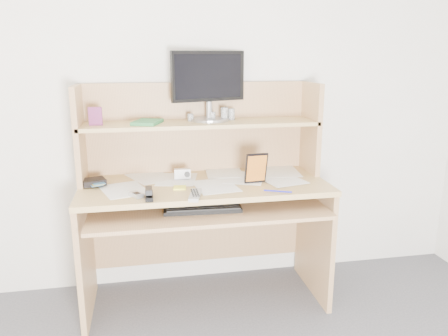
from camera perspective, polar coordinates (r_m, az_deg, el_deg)
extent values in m
cube|color=white|center=(2.72, -3.64, 10.09)|extent=(3.60, 0.04, 2.50)
cube|color=tan|center=(2.51, -2.55, -2.29)|extent=(1.40, 0.60, 0.03)
cube|color=tan|center=(2.64, -17.61, -10.80)|extent=(0.03, 0.56, 0.72)
cube|color=tan|center=(2.81, 11.68, -8.84)|extent=(0.03, 0.56, 0.72)
cube|color=tan|center=(2.91, -3.27, -8.21)|extent=(1.34, 0.02, 0.41)
cube|color=tan|center=(2.42, -2.12, -5.25)|extent=(1.28, 0.55, 0.02)
cube|color=tan|center=(2.72, -3.49, 5.32)|extent=(1.40, 0.02, 0.55)
cube|color=tan|center=(2.59, -18.35, 4.12)|extent=(0.03, 0.30, 0.55)
cube|color=tan|center=(2.76, 11.22, 5.19)|extent=(0.03, 0.30, 0.55)
cube|color=tan|center=(2.58, -3.11, 5.82)|extent=(1.38, 0.30, 0.02)
cube|color=white|center=(2.50, -2.56, -1.89)|extent=(1.32, 0.54, 0.01)
cube|color=black|center=(2.36, -2.84, -5.29)|extent=(0.42, 0.17, 0.02)
cube|color=black|center=(2.35, -2.84, -4.97)|extent=(0.39, 0.16, 0.01)
cube|color=#A1A19C|center=(2.24, -3.79, -3.55)|extent=(0.09, 0.19, 0.02)
cube|color=#ADADAF|center=(2.29, -11.35, -3.33)|extent=(0.08, 0.09, 0.02)
cube|color=black|center=(2.26, -9.78, -3.20)|extent=(0.04, 0.15, 0.05)
cube|color=black|center=(2.55, -16.70, -1.73)|extent=(0.15, 0.14, 0.03)
cube|color=gold|center=(2.41, -5.80, -2.57)|extent=(0.08, 0.08, 0.01)
cube|color=#B7B7B9|center=(2.57, -5.47, -0.74)|extent=(0.10, 0.04, 0.06)
cube|color=black|center=(2.45, 4.21, -0.02)|extent=(0.13, 0.03, 0.18)
cylinder|color=#1617AC|center=(2.33, 7.03, -3.03)|extent=(0.14, 0.07, 0.01)
cube|color=maroon|center=(2.53, -16.45, 6.50)|extent=(0.07, 0.02, 0.10)
cube|color=#2F763B|center=(2.53, -9.98, 5.92)|extent=(0.19, 0.22, 0.02)
cylinder|color=black|center=(2.61, -1.54, 6.77)|extent=(0.05, 0.05, 0.05)
cylinder|color=white|center=(2.64, 0.96, 7.03)|extent=(0.05, 0.05, 0.07)
cylinder|color=black|center=(2.60, -4.40, 6.61)|extent=(0.04, 0.04, 0.04)
cylinder|color=white|center=(2.62, 0.05, 7.09)|extent=(0.05, 0.05, 0.08)
cylinder|color=#A5A5AA|center=(2.62, -1.90, 6.38)|extent=(0.23, 0.23, 0.01)
cylinder|color=#A5A5AA|center=(2.62, -1.94, 7.62)|extent=(0.04, 0.04, 0.10)
cube|color=black|center=(2.62, -2.05, 11.88)|extent=(0.45, 0.17, 0.29)
cube|color=black|center=(2.61, -1.99, 11.87)|extent=(0.41, 0.13, 0.25)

